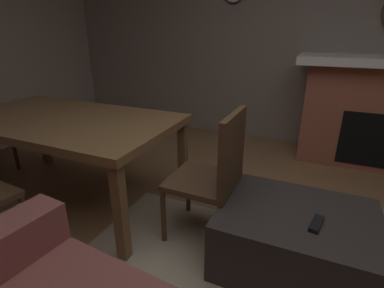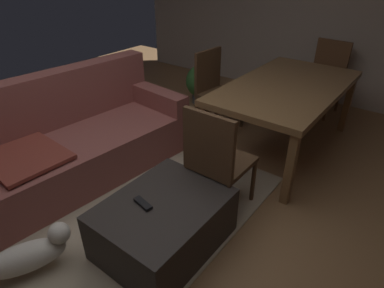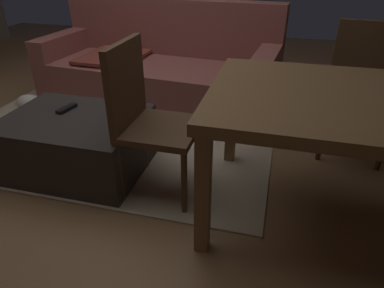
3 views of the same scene
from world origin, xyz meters
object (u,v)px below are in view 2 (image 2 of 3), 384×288
Objects in this scene: ottoman_coffee_table at (164,224)px; tv_remote at (143,204)px; dining_chair_west at (216,157)px; dining_chair_east at (326,73)px; potted_plant at (200,83)px; dining_table at (287,91)px; couch at (69,144)px; dining_chair_north at (214,86)px; small_dog at (30,254)px.

tv_remote is at bearing 136.99° from ottoman_coffee_table.
dining_chair_west is 2.60m from dining_chair_east.
dining_chair_west reaches higher than tv_remote.
dining_table is at bearing -108.88° from potted_plant.
tv_remote is (-0.24, -1.24, 0.09)m from couch.
tv_remote is 2.77m from potted_plant.
dining_chair_north is 1.58m from dining_chair_east.
ottoman_coffee_table is at bearing 177.82° from dining_table.
small_dog is at bearing -173.81° from dining_chair_north.
ottoman_coffee_table is 0.50× the size of dining_table.
ottoman_coffee_table is 0.97× the size of dining_chair_east.
potted_plant is at bearing 49.05° from dining_chair_north.
couch is 3.32m from dining_chair_east.
dining_table is 1.31m from dining_chair_east.
ottoman_coffee_table is at bearing -96.27° from couch.
dining_table is (1.70, -1.40, 0.34)m from couch.
dining_chair_west is (0.40, -1.40, 0.20)m from couch.
dining_table is at bearing -0.03° from dining_chair_west.
couch reaches higher than dining_chair_north.
dining_chair_west is (0.55, -0.07, 0.32)m from ottoman_coffee_table.
couch reaches higher than dining_table.
tv_remote is (-0.10, 0.09, 0.21)m from ottoman_coffee_table.
potted_plant is (2.20, 0.06, -0.03)m from couch.
dining_chair_north is 0.78m from potted_plant.
dining_table is 1.31m from dining_chair_west.
potted_plant is 3.19m from small_dog.
dining_chair_north is 1.71× the size of potted_plant.
small_dog is (-2.57, 0.61, -0.51)m from dining_table.
dining_chair_east is 1.71× the size of potted_plant.
tv_remote is 0.17× the size of dining_chair_east.
tv_remote is at bearing 177.00° from dining_chair_east.
couch reaches higher than small_dog.
couch reaches higher than potted_plant.
dining_chair_west is 1.45m from small_dog.
dining_chair_east is at bearing -0.35° from dining_table.
small_dog is at bearing 142.99° from ottoman_coffee_table.
ottoman_coffee_table is 2.73m from potted_plant.
dining_chair_north is at bearing -130.95° from potted_plant.
potted_plant is at bearing 38.51° from tv_remote.
dining_chair_north reaches higher than small_dog.
dining_chair_east is at bearing -61.37° from potted_plant.
potted_plant is at bearing 39.03° from dining_chair_west.
tv_remote is 2.09m from dining_chair_north.
small_dog is at bearing 166.55° from dining_table.
potted_plant is at bearing 15.41° from small_dog.
tv_remote is at bearing -101.19° from couch.
tv_remote is 0.17× the size of dining_chair_north.
dining_chair_east is (2.60, -0.01, 0.00)m from dining_chair_west.
dining_table reaches higher than ottoman_coffee_table.
tv_remote is at bearing 175.23° from dining_table.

